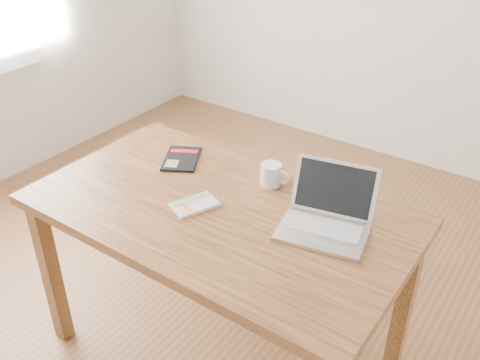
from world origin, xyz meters
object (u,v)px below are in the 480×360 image
Objects in this scene: laptop at (327,216)px; coffee_mug at (272,174)px; desk at (220,227)px; black_guidebook at (182,159)px; white_guidebook at (195,205)px.

coffee_mug is at bearing 145.52° from laptop.
laptop is at bearing 17.36° from desk.
laptop is at bearing -35.13° from black_guidebook.
coffee_mug reaches higher than desk.
coffee_mug is at bearing -22.32° from black_guidebook.
coffee_mug is (0.41, 0.05, 0.04)m from black_guidebook.
laptop is at bearing -28.90° from coffee_mug.
coffee_mug is (0.15, 0.29, 0.04)m from white_guidebook.
white_guidebook is at bearing -145.84° from desk.
white_guidebook reaches higher than black_guidebook.
laptop is 0.32m from coffee_mug.
white_guidebook is 0.32m from coffee_mug.
white_guidebook is 0.77× the size of black_guidebook.
desk is at bearing 56.85° from white_guidebook.
black_guidebook is 0.72× the size of laptop.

